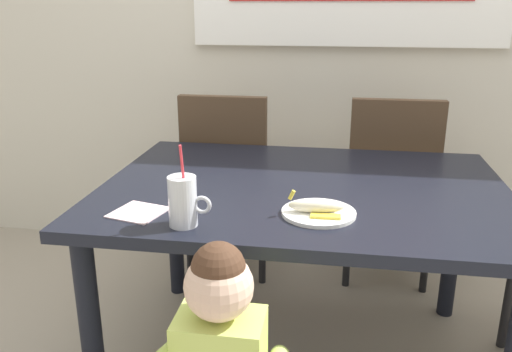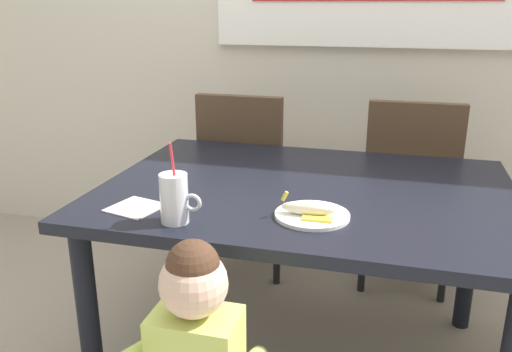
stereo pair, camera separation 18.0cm
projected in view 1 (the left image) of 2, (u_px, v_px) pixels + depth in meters
dining_table at (303, 208)px, 1.92m from camera, size 1.44×1.05×0.75m
dining_chair_left at (229, 174)px, 2.68m from camera, size 0.44×0.45×0.96m
dining_chair_right at (390, 180)px, 2.59m from camera, size 0.44×0.44×0.96m
milk_cup at (183, 204)px, 1.53m from camera, size 0.13×0.08×0.25m
snack_plate at (319, 213)px, 1.63m from camera, size 0.23×0.23×0.01m
peeled_banana at (317, 207)px, 1.60m from camera, size 0.17×0.11×0.07m
paper_napkin at (138, 212)px, 1.64m from camera, size 0.18×0.18×0.00m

